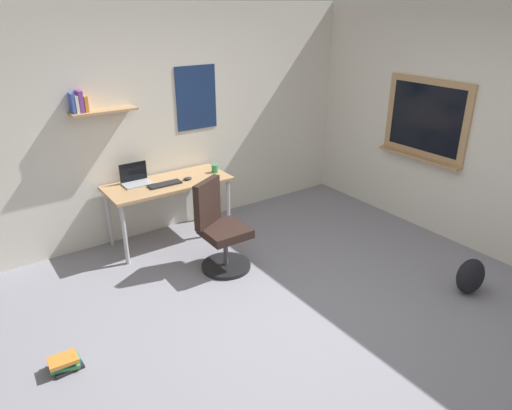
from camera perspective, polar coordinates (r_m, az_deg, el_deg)
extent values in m
plane|color=gray|center=(4.25, 5.95, -13.76)|extent=(5.20, 5.20, 0.00)
cube|color=silver|center=(5.60, -10.14, 10.12)|extent=(5.00, 0.10, 2.60)
cube|color=tan|center=(5.12, -18.24, 10.94)|extent=(0.68, 0.20, 0.02)
cube|color=navy|center=(5.63, -7.37, 12.95)|extent=(0.52, 0.01, 0.74)
cube|color=#3851B2|center=(5.05, -21.73, 11.57)|extent=(0.03, 0.14, 0.20)
cube|color=silver|center=(5.06, -21.31, 11.52)|extent=(0.03, 0.14, 0.17)
cube|color=#7A3D99|center=(5.07, -20.87, 11.84)|extent=(0.04, 0.14, 0.21)
cube|color=orange|center=(5.09, -20.33, 11.64)|extent=(0.04, 0.14, 0.16)
cube|color=silver|center=(5.50, 26.59, 7.74)|extent=(0.10, 5.00, 2.60)
cube|color=tan|center=(5.80, 20.22, 10.01)|extent=(0.04, 1.10, 0.90)
cube|color=black|center=(5.79, 20.13, 9.99)|extent=(0.01, 0.94, 0.76)
cube|color=tan|center=(5.88, 19.33, 5.58)|extent=(0.12, 1.10, 0.03)
cube|color=tan|center=(5.32, -10.80, 2.67)|extent=(1.39, 0.61, 0.03)
cylinder|color=#B7B7BC|center=(5.05, -15.87, -3.54)|extent=(0.04, 0.04, 0.69)
cylinder|color=#B7B7BC|center=(5.52, -3.44, -0.20)|extent=(0.04, 0.04, 0.69)
cylinder|color=#B7B7BC|center=(5.48, -17.64, -1.56)|extent=(0.04, 0.04, 0.69)
cylinder|color=#B7B7BC|center=(5.92, -5.95, 1.38)|extent=(0.04, 0.04, 0.69)
cylinder|color=black|center=(4.95, -3.70, -7.47)|extent=(0.52, 0.52, 0.04)
cylinder|color=#4C4C51|center=(4.86, -3.76, -5.55)|extent=(0.05, 0.05, 0.34)
cube|color=black|center=(4.76, -3.83, -3.29)|extent=(0.44, 0.44, 0.09)
cube|color=black|center=(4.73, -6.02, 0.29)|extent=(0.38, 0.25, 0.48)
cube|color=#ADAFB5|center=(5.30, -14.38, 2.53)|extent=(0.31, 0.21, 0.02)
cube|color=black|center=(5.35, -14.89, 3.98)|extent=(0.31, 0.01, 0.21)
cube|color=black|center=(5.22, -11.16, 2.53)|extent=(0.37, 0.13, 0.02)
ellipsoid|color=#262628|center=(5.33, -8.43, 3.24)|extent=(0.10, 0.06, 0.03)
cylinder|color=#338C4C|center=(5.53, -5.10, 4.49)|extent=(0.08, 0.08, 0.09)
ellipsoid|color=black|center=(4.92, 24.89, -7.95)|extent=(0.32, 0.22, 0.35)
cube|color=black|center=(4.03, -22.14, -17.98)|extent=(0.22, 0.16, 0.03)
cube|color=#3D934C|center=(4.01, -22.42, -17.66)|extent=(0.24, 0.20, 0.03)
cube|color=teal|center=(4.00, -22.52, -17.27)|extent=(0.21, 0.15, 0.03)
cube|color=orange|center=(3.96, -22.68, -17.19)|extent=(0.22, 0.16, 0.03)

